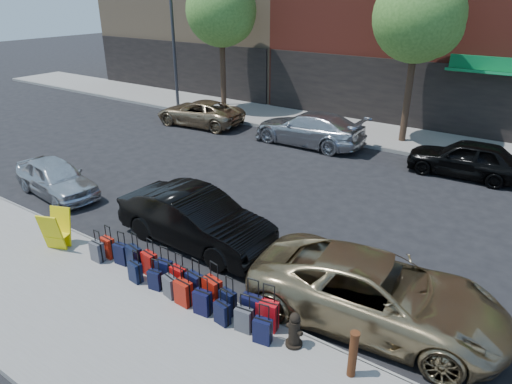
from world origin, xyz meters
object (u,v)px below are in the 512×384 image
Objects in this scene: bollard at (353,354)px; fire_hydrant at (294,331)px; display_rack at (56,230)px; car_far_2 at (466,158)px; car_near_1 at (196,219)px; car_far_1 at (309,128)px; streetlight at (175,26)px; car_near_0 at (56,178)px; tree_left at (223,13)px; tree_center at (422,19)px; car_near_2 at (376,292)px; car_far_0 at (200,113)px; suitcase_front_5 at (178,278)px.

fire_hydrant is at bearing 176.65° from bollard.
car_far_2 is at bearing 36.49° from display_rack.
car_far_1 is at bearing 11.48° from car_near_1.
car_near_1 reaches higher than fire_hydrant.
streetlight is 2.14× the size of car_near_0.
tree_left is 7.57× the size of bollard.
car_near_1 is at bearing -29.79° from car_far_2.
bollard is (3.72, -14.44, -4.77)m from tree_center.
car_near_2 is at bearing -92.28° from car_near_1.
car_near_1 is 1.00× the size of car_far_0.
tree_center is 1.56× the size of car_near_1.
car_far_0 reaches higher than suitcase_front_5.
car_far_1 is (-2.98, 11.70, 0.32)m from suitcase_front_5.
car_near_2 is (8.07, 2.14, 0.06)m from display_rack.
fire_hydrant is at bearing 41.36° from car_far_0.
car_near_2 is (16.87, -11.92, -3.92)m from streetlight.
streetlight reaches higher than car_near_0.
car_near_2 is (5.29, -0.31, -0.03)m from car_near_1.
car_near_0 is 0.80× the size of car_far_0.
streetlight is 19.13m from suitcase_front_5.
car_near_0 is at bearing 168.05° from suitcase_front_5.
tree_left is 20.82m from bollard.
fire_hydrant is at bearing -80.19° from tree_center.
car_far_0 is (-5.30, 11.83, -0.03)m from display_rack.
tree_left is 7.92× the size of suitcase_front_5.
suitcase_front_5 is at bearing -169.08° from fire_hydrant.
car_near_2 is at bearing -0.71° from car_far_2.
car_far_2 is at bearing 73.47° from suitcase_front_5.
car_far_0 is (-9.93, -2.94, -4.76)m from tree_center.
streetlight reaches higher than bollard.
car_far_2 reaches higher than car_far_0.
car_far_1 is 6.77m from car_far_2.
display_rack is (-3.98, -0.47, 0.24)m from suitcase_front_5.
tree_center is at bearing -26.03° from car_near_0.
streetlight is (-2.94, -0.70, -0.75)m from tree_left.
fire_hydrant is 0.79× the size of bollard.
car_near_1 is at bearing -54.94° from tree_left.
fire_hydrant is 0.15× the size of car_far_1.
car_near_2 reaches higher than car_near_0.
tree_left is at bearing 13.39° from streetlight.
tree_left is 19.38m from car_near_2.
bollard is 0.26× the size of car_near_0.
suitcase_front_5 is at bearing -20.49° from car_far_2.
car_near_1 is (-1.86, -12.31, -4.64)m from tree_center.
car_near_0 is 0.72× the size of car_far_1.
car_near_2 reaches higher than car_far_0.
bollard reaches higher than fire_hydrant.
tree_center reaches higher than car_near_1.
car_near_0 is (-11.78, 1.91, -0.01)m from bollard.
tree_left is at bearing 180.00° from tree_center.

